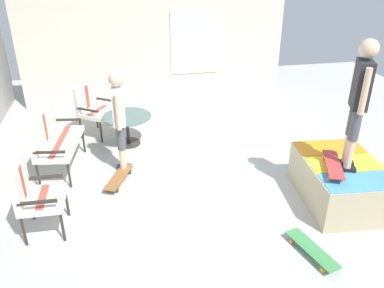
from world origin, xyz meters
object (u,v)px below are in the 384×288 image
at_px(patio_chair_by_wall, 32,192).
at_px(patio_table, 127,124).
at_px(skateboard_spare, 312,249).
at_px(skateboard_on_ramp, 333,165).
at_px(person_watching, 119,115).
at_px(patio_chair_near_house, 92,105).
at_px(person_skater, 359,96).
at_px(skateboard_by_bench, 119,178).
at_px(skate_ramp, 342,181).
at_px(patio_bench, 52,136).

xyz_separation_m(patio_chair_by_wall, patio_table, (2.35, -1.28, -0.21)).
xyz_separation_m(skateboard_spare, skateboard_on_ramp, (0.88, -0.64, 0.63)).
xyz_separation_m(person_watching, skateboard_on_ramp, (-1.59, -2.84, -0.29)).
bearing_deg(patio_chair_near_house, skateboard_spare, -146.01).
relative_size(patio_chair_near_house, person_skater, 0.57).
bearing_deg(patio_chair_near_house, skateboard_by_bench, -167.36).
bearing_deg(person_watching, skateboard_spare, -138.39).
bearing_deg(patio_chair_by_wall, patio_chair_near_house, -12.37).
relative_size(skateboard_by_bench, skateboard_on_ramp, 0.99).
height_order(patio_chair_near_house, skateboard_spare, patio_chair_near_house).
xyz_separation_m(patio_table, skateboard_spare, (-3.46, -2.07, -0.32)).
height_order(skate_ramp, patio_bench, patio_bench).
distance_m(skate_ramp, patio_chair_near_house, 4.73).
bearing_deg(person_skater, skate_ramp, -35.74).
height_order(patio_chair_near_house, patio_chair_by_wall, same).
xyz_separation_m(patio_bench, skateboard_by_bench, (-0.61, -1.01, -0.53)).
height_order(skate_ramp, skateboard_on_ramp, skateboard_on_ramp).
distance_m(skateboard_spare, skateboard_on_ramp, 1.26).
bearing_deg(patio_chair_by_wall, person_watching, -40.37).
bearing_deg(skateboard_on_ramp, patio_bench, 64.77).
height_order(patio_bench, skateboard_by_bench, patio_bench).
relative_size(patio_bench, patio_chair_by_wall, 1.29).
height_order(patio_chair_near_house, skateboard_on_ramp, patio_chair_near_house).
height_order(skateboard_by_bench, skateboard_on_ramp, skateboard_on_ramp).
bearing_deg(person_skater, patio_chair_near_house, 48.88).
bearing_deg(skate_ramp, person_skater, 144.26).
height_order(skate_ramp, person_watching, person_watching).
xyz_separation_m(patio_table, skateboard_on_ramp, (-2.58, -2.71, 0.31)).
relative_size(person_skater, skateboard_spare, 2.16).
distance_m(skate_ramp, patio_bench, 4.57).
bearing_deg(patio_bench, patio_chair_by_wall, 178.02).
xyz_separation_m(patio_table, person_skater, (-2.55, -2.92, 1.28)).
bearing_deg(person_skater, skateboard_by_bench, 68.96).
bearing_deg(patio_table, skateboard_spare, -149.09).
height_order(person_watching, skateboard_spare, person_watching).
bearing_deg(patio_chair_by_wall, skate_ramp, -91.07).
bearing_deg(person_watching, patio_bench, 76.62).
distance_m(patio_chair_near_house, skateboard_on_ramp, 4.60).
height_order(skate_ramp, skateboard_by_bench, skate_ramp).
bearing_deg(skateboard_on_ramp, skateboard_by_bench, 67.02).
height_order(patio_bench, skateboard_spare, patio_bench).
bearing_deg(patio_chair_by_wall, skateboard_by_bench, -46.58).
height_order(patio_bench, patio_table, patio_bench).
height_order(patio_table, skateboard_on_ramp, skateboard_on_ramp).
distance_m(patio_bench, skateboard_on_ramp, 4.35).
relative_size(person_watching, person_skater, 0.96).
bearing_deg(skate_ramp, person_watching, 65.26).
bearing_deg(skateboard_by_bench, person_watching, -14.52).
xyz_separation_m(skate_ramp, skateboard_on_ramp, (-0.15, 0.30, 0.40)).
bearing_deg(person_skater, patio_chair_by_wall, 87.31).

